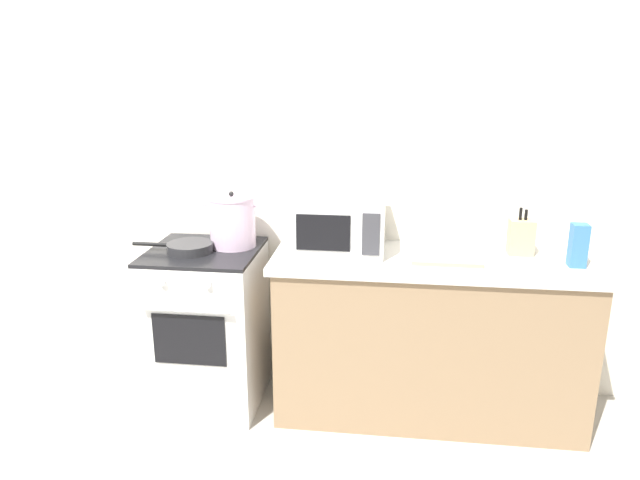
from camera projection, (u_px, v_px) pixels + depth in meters
ground_plane at (244, 467)px, 2.89m from camera, size 10.00×10.00×0.00m
back_wall at (328, 181)px, 3.42m from camera, size 4.40×0.10×2.50m
lower_cabinet_right at (428, 340)px, 3.24m from camera, size 1.64×0.56×0.88m
countertop_right at (433, 261)px, 3.11m from camera, size 1.70×0.60×0.04m
stove at (208, 326)px, 3.37m from camera, size 0.60×0.64×0.92m
stock_pot at (233, 221)px, 3.27m from camera, size 0.34×0.26×0.31m
frying_pan at (189, 247)px, 3.20m from camera, size 0.45×0.25×0.05m
microwave at (338, 224)px, 3.18m from camera, size 0.50×0.37×0.30m
cutting_board at (446, 257)px, 3.08m from camera, size 0.36×0.26×0.02m
knife_block at (521, 237)px, 3.14m from camera, size 0.13×0.10×0.26m
pasta_box at (578, 245)px, 2.94m from camera, size 0.08×0.08×0.22m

